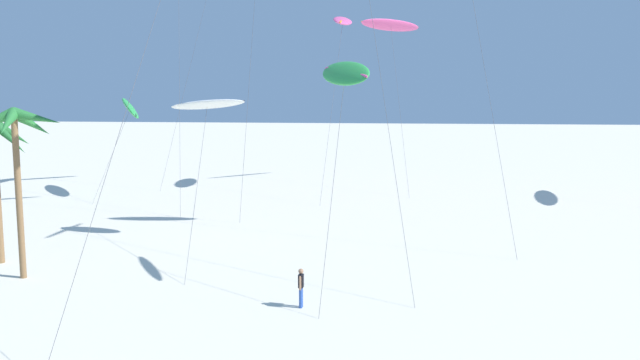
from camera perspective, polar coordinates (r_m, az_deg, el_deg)
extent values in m
cylinder|color=olive|center=(35.28, -23.13, -1.26)|extent=(0.29, 0.29, 7.67)
cone|color=#287533|center=(34.52, -21.87, 4.66)|extent=(2.24, 0.75, 0.98)
cone|color=#287533|center=(35.48, -22.21, 4.21)|extent=(1.44, 2.15, 1.56)
cone|color=#287533|center=(35.86, -24.16, 4.52)|extent=(2.11, 1.75, 1.12)
cone|color=#287533|center=(33.98, -23.90, 4.22)|extent=(1.04, 2.26, 1.29)
cone|color=#23662D|center=(37.86, -23.86, 3.20)|extent=(2.24, 0.94, 1.95)
cone|color=#23662D|center=(38.96, -23.67, 3.50)|extent=(1.60, 2.28, 1.76)
cylinder|color=#4C4C51|center=(52.43, -11.28, 8.20)|extent=(2.46, 9.53, 18.86)
cylinder|color=#4C4C51|center=(32.49, 5.07, 7.33)|extent=(2.90, 9.35, 17.51)
cylinder|color=#4C4C51|center=(25.50, -16.19, 2.68)|extent=(1.83, 8.72, 13.80)
ellipsoid|color=white|center=(40.82, -9.08, 6.04)|extent=(4.91, 2.63, 1.11)
ellipsoid|color=black|center=(40.82, -9.08, 6.08)|extent=(4.73, 1.70, 0.77)
cylinder|color=#4C4C51|center=(36.49, -9.88, -0.41)|extent=(1.20, 9.41, 7.71)
cylinder|color=#4C4C51|center=(46.13, -5.57, 10.21)|extent=(1.42, 2.24, 21.83)
ellipsoid|color=#EA5193|center=(58.87, 1.85, 12.72)|extent=(1.65, 5.62, 1.64)
ellipsoid|color=orange|center=(58.88, 1.85, 12.76)|extent=(0.60, 5.68, 1.26)
cylinder|color=#4C4C51|center=(54.89, 0.96, 5.72)|extent=(1.17, 7.78, 13.85)
ellipsoid|color=green|center=(58.27, -15.08, 5.64)|extent=(4.00, 6.36, 2.28)
ellipsoid|color=black|center=(58.27, -15.08, 5.68)|extent=(3.49, 6.07, 1.63)
cylinder|color=#4C4C51|center=(56.64, -16.45, 1.93)|extent=(1.49, 4.63, 6.89)
cylinder|color=#4C4C51|center=(38.91, 13.25, 8.11)|extent=(3.11, 4.95, 18.66)
ellipsoid|color=green|center=(30.87, 2.02, 8.61)|extent=(3.18, 4.66, 1.64)
ellipsoid|color=#EA5193|center=(30.87, 2.02, 8.69)|extent=(2.53, 4.47, 0.93)
cylinder|color=#4C4C51|center=(28.92, 1.01, -0.84)|extent=(0.71, 4.66, 9.35)
cylinder|color=#4C4C51|center=(60.58, -10.86, 7.24)|extent=(3.93, 2.66, 16.89)
ellipsoid|color=#EA5193|center=(64.17, 5.73, 12.33)|extent=(5.81, 5.49, 1.37)
ellipsoid|color=orange|center=(64.17, 5.73, 12.36)|extent=(5.42, 5.09, 0.70)
cylinder|color=#4C4C51|center=(59.62, 6.43, 5.88)|extent=(1.61, 8.85, 13.91)
cylinder|color=#284CA3|center=(28.94, -1.57, -9.49)|extent=(0.14, 0.14, 0.84)
cylinder|color=#284CA3|center=(29.10, -1.52, -9.39)|extent=(0.14, 0.14, 0.84)
cube|color=black|center=(28.82, -1.55, -8.14)|extent=(0.21, 0.31, 0.53)
cylinder|color=#9E7051|center=(28.63, -1.62, -8.33)|extent=(0.09, 0.09, 0.56)
cylinder|color=#9E7051|center=(29.03, -1.48, -8.10)|extent=(0.09, 0.09, 0.56)
sphere|color=#9E7051|center=(28.71, -1.55, -7.37)|extent=(0.21, 0.21, 0.21)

